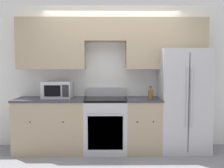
{
  "coord_description": "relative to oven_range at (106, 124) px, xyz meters",
  "views": [
    {
      "loc": [
        -0.04,
        -4.01,
        1.5
      ],
      "look_at": [
        0.0,
        0.31,
        1.18
      ],
      "focal_mm": 40.0,
      "sensor_mm": 36.0,
      "label": 1
    }
  ],
  "objects": [
    {
      "name": "ground_plane",
      "position": [
        0.11,
        -0.31,
        -0.47
      ],
      "size": [
        12.0,
        12.0,
        0.0
      ],
      "primitive_type": "plane",
      "color": "gray"
    },
    {
      "name": "wall_back",
      "position": [
        0.12,
        0.27,
        1.08
      ],
      "size": [
        8.0,
        0.39,
        2.6
      ],
      "color": "white",
      "rests_on": "ground_plane"
    },
    {
      "name": "lower_cabinets_left",
      "position": [
        -0.96,
        0.0,
        -0.0
      ],
      "size": [
        1.22,
        0.64,
        0.93
      ],
      "color": "tan",
      "rests_on": "ground_plane"
    },
    {
      "name": "lower_cabinets_right",
      "position": [
        0.65,
        0.0,
        -0.0
      ],
      "size": [
        0.61,
        0.64,
        0.93
      ],
      "color": "tan",
      "rests_on": "ground_plane"
    },
    {
      "name": "oven_range",
      "position": [
        0.0,
        0.0,
        0.0
      ],
      "size": [
        0.72,
        0.65,
        1.09
      ],
      "color": "#B7B7BC",
      "rests_on": "ground_plane"
    },
    {
      "name": "refrigerator",
      "position": [
        1.36,
        0.06,
        0.42
      ],
      "size": [
        0.83,
        0.77,
        1.78
      ],
      "color": "#B7B7BC",
      "rests_on": "ground_plane"
    },
    {
      "name": "microwave",
      "position": [
        -0.85,
        0.06,
        0.6
      ],
      "size": [
        0.5,
        0.4,
        0.29
      ],
      "color": "#B7B7BC",
      "rests_on": "lower_cabinets_left"
    },
    {
      "name": "bottle",
      "position": [
        0.76,
        -0.16,
        0.55
      ],
      "size": [
        0.08,
        0.08,
        0.23
      ],
      "color": "brown",
      "rests_on": "lower_cabinets_right"
    }
  ]
}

